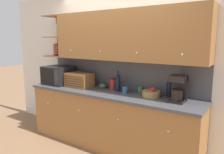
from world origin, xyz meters
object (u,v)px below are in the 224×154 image
at_px(storage_canister, 113,84).
at_px(second_wine_bottle, 118,82).
at_px(coffee_maker, 178,88).
at_px(mug_blue_second, 125,90).
at_px(mug, 140,90).
at_px(bowl_stack_on_counter, 103,86).
at_px(wine_bottle, 170,88).
at_px(bread_box, 79,80).
at_px(microwave, 58,75).
at_px(fruit_basket, 151,93).

bearing_deg(storage_canister, second_wine_bottle, -31.57).
xyz_separation_m(second_wine_bottle, coffee_maker, (0.99, -0.07, 0.03)).
xyz_separation_m(mug_blue_second, mug, (0.19, 0.15, -0.00)).
xyz_separation_m(second_wine_bottle, mug, (0.34, 0.12, -0.10)).
xyz_separation_m(bowl_stack_on_counter, wine_bottle, (1.18, 0.02, 0.10)).
height_order(bread_box, second_wine_bottle, second_wine_bottle).
distance_m(microwave, second_wine_bottle, 1.26).
relative_size(bread_box, fruit_basket, 1.78).
height_order(storage_canister, fruit_basket, storage_canister).
relative_size(bowl_stack_on_counter, wine_bottle, 0.51).
distance_m(bowl_stack_on_counter, fruit_basket, 0.97).
bearing_deg(mug, coffee_maker, -16.11).
xyz_separation_m(mug, wine_bottle, (0.47, -0.00, 0.08)).
xyz_separation_m(storage_canister, coffee_maker, (1.14, -0.16, 0.09)).
height_order(mug_blue_second, coffee_maker, coffee_maker).
relative_size(bread_box, bowl_stack_on_counter, 3.22).
distance_m(bowl_stack_on_counter, wine_bottle, 1.19).
bearing_deg(mug, storage_canister, -176.61).
bearing_deg(coffee_maker, mug_blue_second, 177.29).
distance_m(mug_blue_second, mug, 0.24).
height_order(bread_box, mug, bread_box).
relative_size(bread_box, storage_canister, 2.64).
bearing_deg(second_wine_bottle, wine_bottle, 8.03).
bearing_deg(second_wine_bottle, coffee_maker, -3.95).
height_order(bowl_stack_on_counter, storage_canister, storage_canister).
height_order(mug, fruit_basket, fruit_basket).
distance_m(mug_blue_second, wine_bottle, 0.68).
relative_size(storage_canister, second_wine_bottle, 0.54).
relative_size(microwave, storage_canister, 2.84).
bearing_deg(wine_bottle, coffee_maker, -46.28).
relative_size(wine_bottle, coffee_maker, 0.80).
relative_size(mug_blue_second, coffee_maker, 0.28).
height_order(mug, wine_bottle, wine_bottle).
distance_m(mug_blue_second, fruit_basket, 0.44).
height_order(second_wine_bottle, mug, second_wine_bottle).
height_order(microwave, storage_canister, microwave).
height_order(storage_canister, wine_bottle, wine_bottle).
distance_m(storage_canister, fruit_basket, 0.75).
distance_m(microwave, fruit_basket, 1.85).
height_order(microwave, second_wine_bottle, microwave).
distance_m(bowl_stack_on_counter, second_wine_bottle, 0.40).
distance_m(bread_box, second_wine_bottle, 0.75).
bearing_deg(wine_bottle, bread_box, -172.38).
distance_m(bread_box, mug_blue_second, 0.90).
bearing_deg(mug, bread_box, -168.91).
bearing_deg(mug_blue_second, wine_bottle, 12.24).
bearing_deg(bowl_stack_on_counter, microwave, -166.54).
xyz_separation_m(mug_blue_second, coffee_maker, (0.84, -0.04, 0.13)).
height_order(mug_blue_second, wine_bottle, wine_bottle).
distance_m(bread_box, bowl_stack_on_counter, 0.43).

